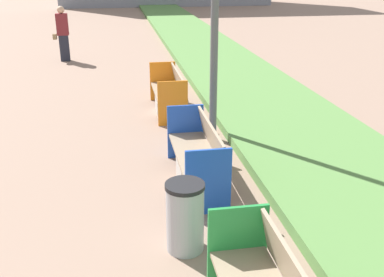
{
  "coord_description": "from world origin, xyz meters",
  "views": [
    {
      "loc": [
        -0.21,
        0.73,
        3.18
      ],
      "look_at": [
        0.9,
        7.17,
        0.6
      ],
      "focal_mm": 42.0,
      "sensor_mm": 36.0,
      "label": 1
    }
  ],
  "objects_px": {
    "bench_blue_frame": "(198,160)",
    "litter_bin": "(185,217)",
    "bench_orange_frame": "(169,96)",
    "pedestrian_walking": "(63,33)"
  },
  "relations": [
    {
      "from": "bench_blue_frame",
      "to": "bench_orange_frame",
      "type": "relative_size",
      "value": 1.02
    },
    {
      "from": "bench_orange_frame",
      "to": "litter_bin",
      "type": "relative_size",
      "value": 2.24
    },
    {
      "from": "bench_orange_frame",
      "to": "litter_bin",
      "type": "xyz_separation_m",
      "value": [
        -0.46,
        -5.26,
        0.07
      ]
    },
    {
      "from": "litter_bin",
      "to": "bench_blue_frame",
      "type": "bearing_deg",
      "value": 74.78
    },
    {
      "from": "bench_orange_frame",
      "to": "pedestrian_walking",
      "type": "bearing_deg",
      "value": 114.7
    },
    {
      "from": "litter_bin",
      "to": "pedestrian_walking",
      "type": "relative_size",
      "value": 0.47
    },
    {
      "from": "bench_blue_frame",
      "to": "pedestrian_walking",
      "type": "xyz_separation_m",
      "value": [
        -2.83,
        9.72,
        0.57
      ]
    },
    {
      "from": "bench_orange_frame",
      "to": "litter_bin",
      "type": "height_order",
      "value": "bench_orange_frame"
    },
    {
      "from": "bench_blue_frame",
      "to": "litter_bin",
      "type": "xyz_separation_m",
      "value": [
        -0.46,
        -1.7,
        0.07
      ]
    },
    {
      "from": "bench_blue_frame",
      "to": "pedestrian_walking",
      "type": "distance_m",
      "value": 10.14
    }
  ]
}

